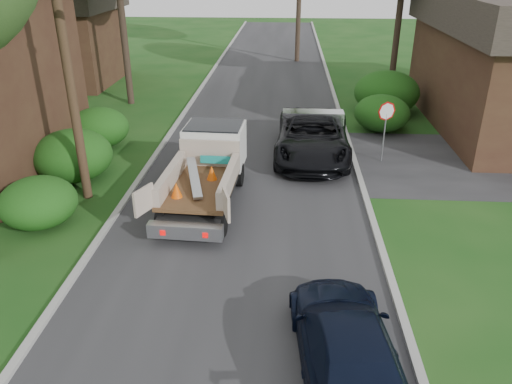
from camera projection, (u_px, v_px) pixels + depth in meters
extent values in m
plane|color=#154213|center=(230.00, 290.00, 12.50)|extent=(120.00, 120.00, 0.00)
cube|color=#28282B|center=(255.00, 150.00, 21.51)|extent=(8.00, 90.00, 0.02)
cube|color=#9E9E99|center=(162.00, 146.00, 21.72)|extent=(0.20, 90.00, 0.12)
cube|color=#9E9E99|center=(351.00, 151.00, 21.25)|extent=(0.20, 90.00, 0.12)
cylinder|color=slate|center=(384.00, 138.00, 19.88)|extent=(0.06, 0.06, 2.00)
cylinder|color=#B20A0A|center=(387.00, 111.00, 19.41)|extent=(0.71, 0.32, 0.76)
cylinder|color=#382619|center=(65.00, 49.00, 15.17)|extent=(0.30, 0.30, 10.00)
cube|color=#3D2319|center=(59.00, 47.00, 32.12)|extent=(7.00, 7.00, 4.50)
ellipsoid|color=#17430F|center=(38.00, 202.00, 15.23)|extent=(2.34, 2.34, 1.53)
ellipsoid|color=#17430F|center=(73.00, 155.00, 18.32)|extent=(2.86, 2.86, 1.87)
ellipsoid|color=#17430F|center=(98.00, 128.00, 21.53)|extent=(2.60, 2.60, 1.70)
ellipsoid|color=#17430F|center=(382.00, 113.00, 23.51)|extent=(2.60, 2.60, 1.70)
ellipsoid|color=#17430F|center=(387.00, 92.00, 26.07)|extent=(3.38, 3.38, 2.21)
cylinder|color=#2D2119|center=(122.00, 20.00, 26.31)|extent=(0.36, 0.36, 9.00)
cylinder|color=#2D2119|center=(398.00, 20.00, 28.26)|extent=(0.36, 0.36, 8.50)
cylinder|color=black|center=(190.00, 172.00, 18.19)|extent=(0.32, 0.86, 0.85)
cylinder|color=black|center=(239.00, 175.00, 18.01)|extent=(0.32, 0.86, 0.85)
cylinder|color=black|center=(163.00, 219.00, 14.99)|extent=(0.32, 0.86, 0.85)
cylinder|color=black|center=(221.00, 222.00, 14.80)|extent=(0.32, 0.86, 0.85)
cube|color=black|center=(205.00, 189.00, 16.51)|extent=(2.16, 5.54, 0.23)
cube|color=white|center=(215.00, 145.00, 17.93)|extent=(2.15, 1.80, 1.46)
cube|color=black|center=(214.00, 132.00, 17.71)|extent=(2.00, 1.65, 0.52)
cube|color=#472D19|center=(200.00, 188.00, 15.77)|extent=(2.24, 3.49, 0.11)
cube|color=beige|center=(210.00, 153.00, 17.06)|extent=(2.07, 0.20, 0.94)
cube|color=beige|center=(170.00, 177.00, 15.72)|extent=(0.40, 3.20, 0.56)
cube|color=beige|center=(229.00, 180.00, 15.53)|extent=(0.40, 3.20, 0.56)
cube|color=silver|center=(185.00, 231.00, 14.14)|extent=(2.18, 0.44, 0.42)
cube|color=#B20505|center=(163.00, 233.00, 14.05)|extent=(0.15, 0.05, 0.15)
cube|color=#B20505|center=(205.00, 235.00, 13.92)|extent=(0.15, 0.05, 0.15)
cube|color=beige|center=(144.00, 200.00, 14.02)|extent=(0.40, 0.81, 0.75)
cube|color=beige|center=(226.00, 204.00, 13.78)|extent=(0.32, 0.83, 0.75)
cube|color=silver|center=(194.00, 177.00, 15.74)|extent=(0.91, 2.42, 0.43)
cone|color=#F2590A|center=(176.00, 190.00, 14.94)|extent=(0.36, 0.36, 0.47)
cone|color=#F2590A|center=(212.00, 173.00, 16.12)|extent=(0.36, 0.36, 0.47)
cube|color=#148C84|center=(215.00, 160.00, 16.89)|extent=(1.04, 0.14, 0.27)
imported|color=black|center=(313.00, 136.00, 20.46)|extent=(3.17, 6.44, 1.76)
imported|color=black|center=(346.00, 344.00, 9.80)|extent=(2.37, 4.89, 1.37)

